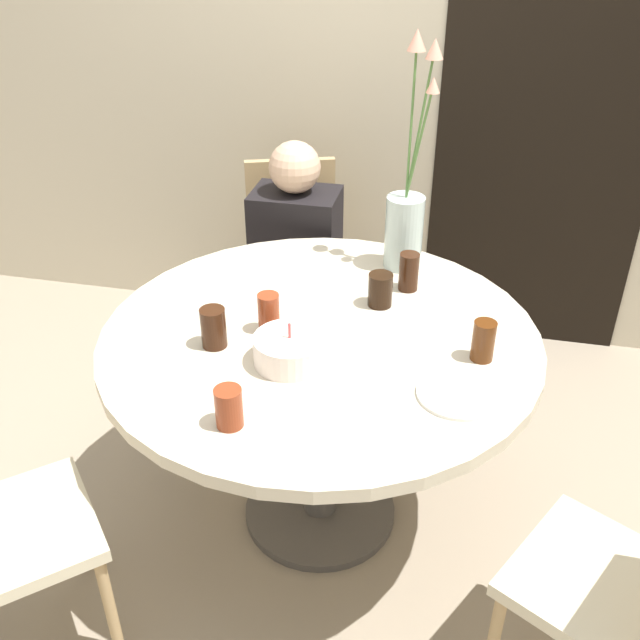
{
  "coord_description": "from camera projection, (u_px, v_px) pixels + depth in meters",
  "views": [
    {
      "loc": [
        0.38,
        -1.73,
        1.89
      ],
      "look_at": [
        0.0,
        0.0,
        0.79
      ],
      "focal_mm": 40.0,
      "sensor_mm": 36.0,
      "label": 1
    }
  ],
  "objects": [
    {
      "name": "drink_glass_3",
      "position": [
        213.0,
        328.0,
        2.01
      ],
      "size": [
        0.07,
        0.07,
        0.12
      ],
      "color": "#33190C",
      "rests_on": "dining_table"
    },
    {
      "name": "drink_glass_5",
      "position": [
        483.0,
        341.0,
        1.95
      ],
      "size": [
        0.06,
        0.06,
        0.12
      ],
      "color": "#51280F",
      "rests_on": "dining_table"
    },
    {
      "name": "side_plate",
      "position": [
        458.0,
        394.0,
        1.84
      ],
      "size": [
        0.22,
        0.22,
        0.01
      ],
      "color": "white",
      "rests_on": "dining_table"
    },
    {
      "name": "birthday_cake",
      "position": [
        290.0,
        350.0,
        1.95
      ],
      "size": [
        0.2,
        0.2,
        0.12
      ],
      "color": "white",
      "rests_on": "dining_table"
    },
    {
      "name": "ground_plane",
      "position": [
        320.0,
        512.0,
        2.5
      ],
      "size": [
        16.0,
        16.0,
        0.0
      ],
      "primitive_type": "plane",
      "color": "gray"
    },
    {
      "name": "chair_right_flank",
      "position": [
        294.0,
        256.0,
        3.09
      ],
      "size": [
        0.51,
        0.51,
        0.89
      ],
      "rotation": [
        0.0,
        0.0,
        0.33
      ],
      "color": "beige",
      "rests_on": "ground_plane"
    },
    {
      "name": "wall_back",
      "position": [
        391.0,
        47.0,
        2.94
      ],
      "size": [
        8.0,
        0.05,
        2.6
      ],
      "color": "beige",
      "rests_on": "ground_plane"
    },
    {
      "name": "drink_glass_0",
      "position": [
        409.0,
        272.0,
        2.29
      ],
      "size": [
        0.06,
        0.06,
        0.13
      ],
      "color": "#33190C",
      "rests_on": "dining_table"
    },
    {
      "name": "drink_glass_1",
      "position": [
        229.0,
        408.0,
        1.71
      ],
      "size": [
        0.07,
        0.07,
        0.11
      ],
      "color": "maroon",
      "rests_on": "dining_table"
    },
    {
      "name": "person_guest",
      "position": [
        297.0,
        274.0,
        2.95
      ],
      "size": [
        0.34,
        0.24,
        1.05
      ],
      "color": "#383333",
      "rests_on": "ground_plane"
    },
    {
      "name": "drink_glass_4",
      "position": [
        269.0,
        313.0,
        2.07
      ],
      "size": [
        0.06,
        0.06,
        0.12
      ],
      "color": "maroon",
      "rests_on": "dining_table"
    },
    {
      "name": "drink_glass_2",
      "position": [
        380.0,
        290.0,
        2.2
      ],
      "size": [
        0.08,
        0.08,
        0.11
      ],
      "color": "black",
      "rests_on": "dining_table"
    },
    {
      "name": "flower_vase",
      "position": [
        406.0,
        214.0,
        2.36
      ],
      "size": [
        0.14,
        0.16,
        0.76
      ],
      "color": "#B2C6C1",
      "rests_on": "dining_table"
    },
    {
      "name": "dining_table",
      "position": [
        320.0,
        367.0,
        2.17
      ],
      "size": [
        1.3,
        1.3,
        0.75
      ],
      "color": "beige",
      "rests_on": "ground_plane"
    },
    {
      "name": "doorway_panel",
      "position": [
        548.0,
        126.0,
        2.93
      ],
      "size": [
        0.9,
        0.01,
        2.05
      ],
      "color": "black",
      "rests_on": "ground_plane"
    }
  ]
}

